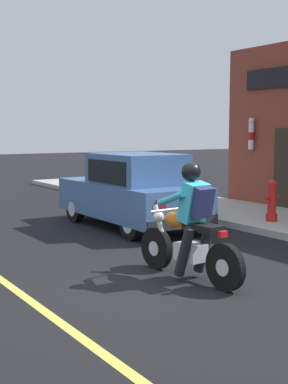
{
  "coord_description": "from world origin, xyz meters",
  "views": [
    {
      "loc": [
        -4.04,
        -5.6,
        2.04
      ],
      "look_at": [
        1.11,
        2.35,
        0.95
      ],
      "focal_mm": 50.0,
      "sensor_mm": 36.0,
      "label": 1
    }
  ],
  "objects": [
    {
      "name": "ground_plane",
      "position": [
        0.0,
        0.0,
        0.0
      ],
      "size": [
        80.0,
        80.0,
        0.0
      ],
      "primitive_type": "plane",
      "color": "black"
    },
    {
      "name": "sidewalk_curb",
      "position": [
        4.78,
        3.0,
        0.07
      ],
      "size": [
        2.6,
        22.0,
        0.14
      ],
      "primitive_type": "cube",
      "color": "#ADAAA3",
      "rests_on": "ground"
    },
    {
      "name": "motorcycle_with_rider",
      "position": [
        0.39,
        0.09,
        0.68
      ],
      "size": [
        0.59,
        2.02,
        1.62
      ],
      "color": "black",
      "rests_on": "ground"
    },
    {
      "name": "car_hatchback",
      "position": [
        1.83,
        3.92,
        0.77
      ],
      "size": [
        1.64,
        3.78,
        1.57
      ],
      "color": "black",
      "rests_on": "ground"
    },
    {
      "name": "fire_hydrant",
      "position": [
        4.27,
        2.28,
        0.57
      ],
      "size": [
        0.36,
        0.24,
        0.88
      ],
      "color": "red",
      "rests_on": "sidewalk_curb"
    }
  ]
}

